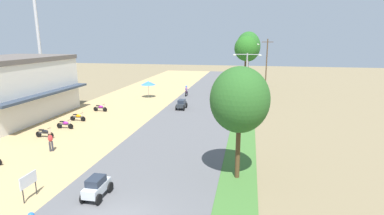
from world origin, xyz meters
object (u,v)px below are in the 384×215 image
(parked_motorbike_second, at_px, (45,133))
(streetlamp_mid, at_px, (248,66))
(parked_motorbike_third, at_px, (65,124))
(parked_motorbike_fourth, at_px, (78,117))
(street_signboard, at_px, (28,182))
(median_tree_second, at_px, (246,49))
(parked_motorbike_fifth, at_px, (100,108))
(car_hatchback_silver, at_px, (97,186))
(pedestrian_on_shoulder, at_px, (51,141))
(motorbike_ahead_second, at_px, (186,91))
(utility_pole_near, at_px, (266,65))
(median_tree_third, at_px, (248,47))
(streetlamp_far, at_px, (249,59))
(median_tree_nearest, at_px, (240,100))
(vendor_umbrella, at_px, (148,83))
(streetlamp_near, at_px, (246,80))
(car_hatchback_red, at_px, (225,87))
(car_sedan_charcoal, at_px, (182,104))

(parked_motorbike_second, bearing_deg, streetlamp_mid, 53.58)
(parked_motorbike_third, distance_m, parked_motorbike_fourth, 2.85)
(parked_motorbike_second, relative_size, street_signboard, 1.20)
(median_tree_second, bearing_deg, parked_motorbike_fifth, -150.21)
(street_signboard, bearing_deg, car_hatchback_silver, 12.87)
(median_tree_second, xyz_separation_m, car_hatchback_silver, (-7.57, -28.94, -6.71))
(pedestrian_on_shoulder, distance_m, motorbike_ahead_second, 25.72)
(parked_motorbike_second, bearing_deg, utility_pole_near, 53.47)
(median_tree_third, xyz_separation_m, streetlamp_far, (0.12, 5.90, -2.57))
(parked_motorbike_second, bearing_deg, median_tree_nearest, -15.01)
(pedestrian_on_shoulder, distance_m, median_tree_third, 41.25)
(parked_motorbike_fifth, distance_m, motorbike_ahead_second, 14.57)
(parked_motorbike_third, relative_size, streetlamp_mid, 0.22)
(parked_motorbike_second, height_order, parked_motorbike_fifth, same)
(streetlamp_mid, height_order, streetlamp_far, streetlamp_far)
(parked_motorbike_fifth, height_order, streetlamp_mid, streetlamp_mid)
(vendor_umbrella, bearing_deg, streetlamp_near, -30.05)
(parked_motorbike_fifth, height_order, median_tree_nearest, median_tree_nearest)
(utility_pole_near, xyz_separation_m, car_hatchback_silver, (-10.85, -36.72, -3.85))
(median_tree_third, bearing_deg, parked_motorbike_third, -118.39)
(street_signboard, distance_m, car_hatchback_red, 38.05)
(parked_motorbike_third, relative_size, car_hatchback_silver, 0.90)
(parked_motorbike_fourth, distance_m, median_tree_third, 34.97)
(street_signboard, distance_m, streetlamp_near, 24.14)
(median_tree_nearest, relative_size, utility_pole_near, 0.82)
(median_tree_second, bearing_deg, median_tree_nearest, -89.77)
(parked_motorbike_second, bearing_deg, motorbike_ahead_second, 69.13)
(streetlamp_near, relative_size, utility_pole_near, 0.82)
(street_signboard, xyz_separation_m, utility_pole_near, (14.48, 37.55, 3.49))
(motorbike_ahead_second, bearing_deg, street_signboard, -94.06)
(vendor_umbrella, xyz_separation_m, utility_pole_near, (17.62, 8.09, 2.29))
(motorbike_ahead_second, bearing_deg, car_sedan_charcoal, -82.14)
(parked_motorbike_fifth, height_order, median_tree_second, median_tree_second)
(parked_motorbike_third, height_order, pedestrian_on_shoulder, pedestrian_on_shoulder)
(car_sedan_charcoal, bearing_deg, car_hatchback_red, 73.21)
(street_signboard, distance_m, motorbike_ahead_second, 31.89)
(median_tree_nearest, relative_size, median_tree_third, 0.72)
(streetlamp_mid, relative_size, motorbike_ahead_second, 4.53)
(pedestrian_on_shoulder, bearing_deg, parked_motorbike_second, 133.23)
(car_sedan_charcoal, xyz_separation_m, car_hatchback_red, (4.28, 14.20, 0.01))
(median_tree_nearest, xyz_separation_m, car_hatchback_red, (-3.55, 32.31, -4.44))
(parked_motorbike_fourth, bearing_deg, median_tree_nearest, -30.46)
(parked_motorbike_fourth, xyz_separation_m, car_hatchback_silver, (9.99, -14.50, 0.19))
(vendor_umbrella, height_order, utility_pole_near, utility_pole_near)
(vendor_umbrella, relative_size, car_hatchback_silver, 1.26)
(median_tree_second, height_order, utility_pole_near, median_tree_second)
(parked_motorbike_fourth, bearing_deg, parked_motorbike_second, -88.41)
(utility_pole_near, xyz_separation_m, car_sedan_charcoal, (-11.01, -14.50, -3.85))
(parked_motorbike_second, relative_size, utility_pole_near, 0.20)
(parked_motorbike_fourth, bearing_deg, car_hatchback_silver, -55.43)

